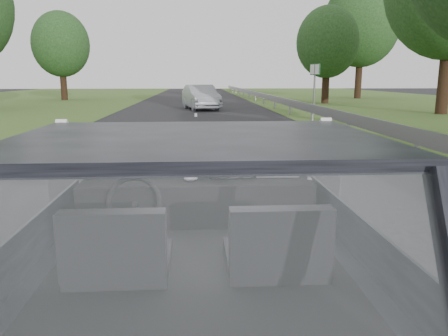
{
  "coord_description": "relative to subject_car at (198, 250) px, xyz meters",
  "views": [
    {
      "loc": [
        -0.0,
        -2.37,
        1.7
      ],
      "look_at": [
        0.19,
        0.59,
        1.08
      ],
      "focal_mm": 35.0,
      "sensor_mm": 36.0,
      "label": 1
    }
  ],
  "objects": [
    {
      "name": "subject_car",
      "position": [
        0.0,
        0.0,
        0.0
      ],
      "size": [
        1.8,
        4.0,
        1.45
      ],
      "primitive_type": "cube",
      "color": "black",
      "rests_on": "ground"
    },
    {
      "name": "dashboard",
      "position": [
        0.0,
        0.62,
        0.12
      ],
      "size": [
        1.58,
        0.45,
        0.3
      ],
      "primitive_type": "cube",
      "color": "black",
      "rests_on": "subject_car"
    },
    {
      "name": "driver_seat",
      "position": [
        -0.4,
        -0.29,
        0.16
      ],
      "size": [
        0.5,
        0.72,
        0.42
      ],
      "primitive_type": "cube",
      "color": "black",
      "rests_on": "subject_car"
    },
    {
      "name": "passenger_seat",
      "position": [
        0.4,
        -0.29,
        0.16
      ],
      "size": [
        0.5,
        0.72,
        0.42
      ],
      "primitive_type": "cube",
      "color": "black",
      "rests_on": "subject_car"
    },
    {
      "name": "steering_wheel",
      "position": [
        -0.4,
        0.33,
        0.2
      ],
      "size": [
        0.36,
        0.36,
        0.04
      ],
      "primitive_type": "torus",
      "color": "black",
      "rests_on": "dashboard"
    },
    {
      "name": "cat",
      "position": [
        0.2,
        0.62,
        0.37
      ],
      "size": [
        0.64,
        0.24,
        0.28
      ],
      "primitive_type": "ellipsoid",
      "rotation": [
        0.0,
        0.0,
        0.06
      ],
      "color": "slate",
      "rests_on": "dashboard"
    },
    {
      "name": "guardrail",
      "position": [
        4.3,
        10.0,
        -0.15
      ],
      "size": [
        0.05,
        90.0,
        0.32
      ],
      "primitive_type": "cube",
      "color": "#979797",
      "rests_on": "ground"
    },
    {
      "name": "other_car",
      "position": [
        0.28,
        21.74,
        -0.06
      ],
      "size": [
        2.37,
        4.29,
        1.34
      ],
      "primitive_type": "imported",
      "rotation": [
        0.0,
        0.0,
        0.2
      ],
      "color": "#9A9FA8",
      "rests_on": "ground"
    },
    {
      "name": "highway_sign",
      "position": [
        6.37,
        21.04,
        0.5
      ],
      "size": [
        0.35,
        0.97,
        2.44
      ],
      "primitive_type": "cube",
      "rotation": [
        0.0,
        0.0,
        0.27
      ],
      "color": "#134822",
      "rests_on": "ground"
    },
    {
      "name": "tree_2",
      "position": [
        8.77,
        27.08,
        2.37
      ],
      "size": [
        5.39,
        5.39,
        6.2
      ],
      "primitive_type": null,
      "rotation": [
        0.0,
        0.0,
        0.41
      ],
      "color": "#163416",
      "rests_on": "ground"
    },
    {
      "name": "tree_3",
      "position": [
        13.66,
        34.14,
        3.99
      ],
      "size": [
        6.92,
        6.92,
        9.42
      ],
      "primitive_type": null,
      "rotation": [
        0.0,
        0.0,
        -0.12
      ],
      "color": "#163416",
      "rests_on": "ground"
    },
    {
      "name": "tree_6",
      "position": [
        -10.21,
        32.8,
        2.52
      ],
      "size": [
        5.68,
        5.68,
        6.49
      ],
      "primitive_type": null,
      "rotation": [
        0.0,
        0.0,
        0.43
      ],
      "color": "#163416",
      "rests_on": "ground"
    }
  ]
}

